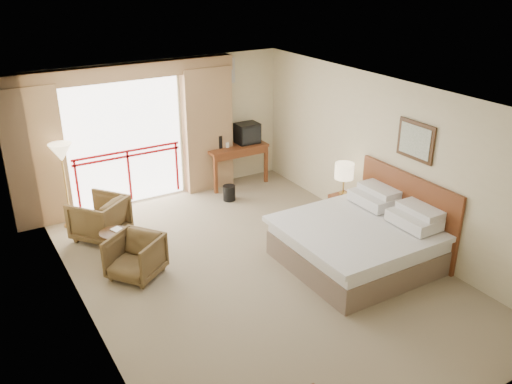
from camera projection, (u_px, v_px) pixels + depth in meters
floor at (257, 271)px, 8.31m from camera, size 7.00×7.00×0.00m
ceiling at (257, 98)px, 7.24m from camera, size 7.00×7.00×0.00m
wall_back at (165, 129)px, 10.53m from camera, size 5.00×0.00×5.00m
wall_front at (450, 318)px, 5.02m from camera, size 5.00×0.00×5.00m
wall_left at (81, 232)px, 6.60m from camera, size 0.00×7.00×7.00m
wall_right at (386, 160)px, 8.95m from camera, size 0.00×7.00×7.00m
balcony_door at (126, 143)px, 10.20m from camera, size 2.40×0.00×2.40m
balcony_railing at (128, 163)px, 10.34m from camera, size 2.09×0.03×1.02m
curtain_left at (35, 158)px, 9.31m from camera, size 1.00×0.26×2.50m
curtain_right at (208, 130)px, 10.85m from camera, size 1.00×0.26×2.50m
valance at (120, 72)px, 9.58m from camera, size 4.40×0.22×0.28m
hvac_vent at (223, 71)px, 10.72m from camera, size 0.50×0.04×0.50m
bed at (359, 241)px, 8.39m from camera, size 2.13×2.06×0.97m
headboard at (406, 212)px, 8.73m from camera, size 0.06×2.10×1.30m
framed_art at (416, 141)px, 8.26m from camera, size 0.04×0.72×0.60m
nightstand at (343, 211)px, 9.65m from camera, size 0.38×0.46×0.55m
table_lamp at (344, 172)px, 9.40m from camera, size 0.33×0.33×0.59m
phone at (348, 198)px, 9.39m from camera, size 0.22×0.20×0.08m
desk at (234, 153)px, 11.34m from camera, size 1.30×0.63×0.85m
tv at (247, 133)px, 11.27m from camera, size 0.47×0.37×0.43m
coffee_maker at (220, 142)px, 11.00m from camera, size 0.16×0.16×0.27m
cup at (227, 145)px, 11.06m from camera, size 0.09×0.09×0.11m
wastebasket at (229, 193)px, 10.68m from camera, size 0.28×0.28×0.31m
armchair_far at (102, 237)px, 9.31m from camera, size 1.11×1.12×0.74m
armchair_near at (137, 276)px, 8.19m from camera, size 1.00×1.00×0.66m
side_table at (115, 241)px, 8.49m from camera, size 0.45×0.45×0.49m
book at (114, 232)px, 8.42m from camera, size 0.21×0.24×0.02m
floor_lamp at (61, 156)px, 9.19m from camera, size 0.39×0.39×1.54m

